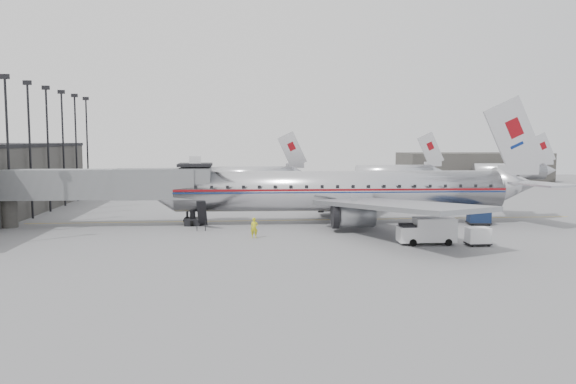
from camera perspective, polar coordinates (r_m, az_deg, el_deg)
The scene contains 13 objects.
ground at distance 55.40m, azimuth -0.28°, elevation -3.78°, with size 160.00×160.00×0.00m, color slate.
hangar at distance 124.95m, azimuth 18.25°, elevation 2.43°, with size 30.00×12.00×6.00m, color #3C3A36.
apron_line at distance 61.61m, azimuth 2.03°, elevation -2.85°, with size 0.15×60.00×0.01m, color gold.
jet_bridge at distance 59.56m, azimuth -16.78°, elevation 0.68°, with size 21.00×6.20×7.10m.
floodlight_masts at distance 71.24m, azimuth -23.95°, elevation 4.55°, with size 0.90×42.25×15.25m.
distant_aircraft_near at distance 96.73m, azimuth -3.48°, elevation 1.75°, with size 16.39×3.20×10.26m.
distant_aircraft_mid at distance 104.75m, azimuth 10.83°, elevation 1.94°, with size 16.39×3.20×10.26m.
distant_aircraft_far at distance 117.28m, azimuth 21.63°, elevation 2.01°, with size 16.39×3.20×10.26m.
airliner at distance 59.45m, azimuth 6.02°, elevation 0.12°, with size 42.77×39.61×13.52m.
service_van at distance 48.72m, azimuth 13.95°, elevation -3.81°, with size 4.82×2.03×2.24m.
baggage_cart_navy at distance 61.31m, azimuth 18.82°, elevation -2.30°, with size 2.47×2.01×1.77m.
baggage_cart_white at distance 49.41m, azimuth 18.73°, elevation -4.25°, with size 1.91×1.46×1.50m.
ramp_worker at distance 50.37m, azimuth -3.46°, elevation -3.66°, with size 0.67×0.44×1.84m, color gold.
Camera 1 is at (-4.70, -54.49, 8.80)m, focal length 35.00 mm.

